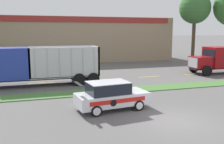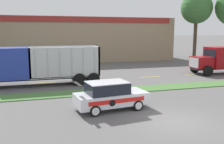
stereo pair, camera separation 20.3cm
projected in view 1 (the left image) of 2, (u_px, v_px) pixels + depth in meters
ground_plane at (176, 121)px, 12.99m from camera, size 600.00×600.00×0.00m
grass_verge at (127, 90)px, 19.94m from camera, size 120.00×2.00×0.06m
centre_line_3 at (41, 83)px, 22.81m from camera, size 2.40×0.14×0.01m
centre_line_4 at (99, 80)px, 24.35m from camera, size 2.40×0.14×0.01m
centre_line_5 at (149, 77)px, 25.90m from camera, size 2.40×0.14×0.01m
centre_line_6 at (194, 74)px, 27.45m from camera, size 2.40×0.14×0.01m
dump_truck_trail at (21, 67)px, 21.16m from camera, size 11.21×2.74×3.43m
rally_car at (111, 95)px, 14.87m from camera, size 4.49×2.34×1.73m
store_building_backdrop at (48, 39)px, 40.65m from camera, size 38.88×12.10×6.83m
tree_behind_right at (195, 5)px, 38.24m from camera, size 4.76×4.76×11.80m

